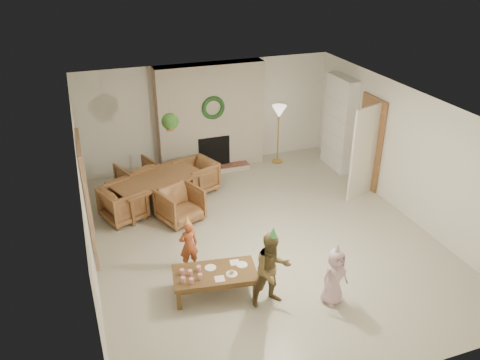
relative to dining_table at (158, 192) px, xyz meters
name	(u,v)px	position (x,y,z in m)	size (l,w,h in m)	color
floor	(262,237)	(1.59, -1.82, -0.32)	(7.00, 7.00, 0.00)	#B7B29E
ceiling	(266,108)	(1.59, -1.82, 2.18)	(7.00, 7.00, 0.00)	white
wall_back	(208,115)	(1.59, 1.68, 0.93)	(7.00, 7.00, 0.00)	silver
wall_front	(379,307)	(1.59, -5.32, 0.93)	(7.00, 7.00, 0.00)	silver
wall_left	(86,205)	(-1.41, -1.82, 0.93)	(7.00, 7.00, 0.00)	silver
wall_right	(408,154)	(4.59, -1.82, 0.93)	(7.00, 7.00, 0.00)	silver
fireplace_mass	(211,117)	(1.59, 1.48, 0.93)	(2.50, 0.40, 2.50)	#5B2718
fireplace_hearth	(216,169)	(1.59, 1.13, -0.26)	(1.60, 0.30, 0.12)	maroon
fireplace_firebox	(214,152)	(1.59, 1.30, 0.13)	(0.75, 0.12, 0.75)	black
fireplace_wreath	(213,108)	(1.59, 1.25, 1.23)	(0.54, 0.54, 0.10)	#173E1A
floor_lamp_base	(277,161)	(3.19, 1.18, -0.30)	(0.27, 0.27, 0.03)	gold
floor_lamp_post	(278,136)	(3.19, 1.18, 0.36)	(0.03, 0.03, 1.30)	gold
floor_lamp_shade	(279,112)	(3.19, 1.18, 0.98)	(0.35, 0.35, 0.29)	beige
bookshelf_carcass	(339,123)	(4.43, 0.48, 0.78)	(0.30, 1.00, 2.20)	white
bookshelf_shelf_a	(336,149)	(4.41, 0.48, 0.13)	(0.30, 0.92, 0.03)	white
bookshelf_shelf_b	(338,133)	(4.41, 0.48, 0.53)	(0.30, 0.92, 0.03)	white
bookshelf_shelf_c	(339,117)	(4.41, 0.48, 0.93)	(0.30, 0.92, 0.03)	white
bookshelf_shelf_d	(341,101)	(4.41, 0.48, 1.33)	(0.30, 0.92, 0.03)	white
books_row_lower	(339,146)	(4.39, 0.33, 0.27)	(0.20, 0.40, 0.24)	#B43321
books_row_mid	(336,127)	(4.39, 0.53, 0.67)	(0.20, 0.44, 0.24)	navy
books_row_upper	(341,113)	(4.39, 0.38, 1.06)	(0.20, 0.36, 0.22)	#AE8025
door_frame	(370,143)	(4.55, -0.62, 0.70)	(0.05, 0.86, 2.04)	brown
door_leaf	(364,153)	(4.17, -1.00, 0.68)	(0.05, 0.80, 2.00)	beige
curtain_panel	(87,199)	(-1.37, -1.62, 0.93)	(0.06, 1.20, 2.00)	tan
dining_table	(158,192)	(0.00, 0.00, 0.00)	(1.80, 1.00, 0.63)	brown
dining_chair_near	(180,205)	(0.30, -0.73, 0.03)	(0.75, 0.77, 0.70)	brown
dining_chair_far	(138,177)	(-0.30, 0.73, 0.03)	(0.75, 0.77, 0.70)	brown
dining_chair_left	(123,203)	(-0.73, -0.30, 0.03)	(0.75, 0.77, 0.70)	brown
dining_chair_right	(196,176)	(0.92, 0.37, 0.03)	(0.75, 0.77, 0.70)	brown
hanging_plant_cord	(169,110)	(0.29, -0.32, 1.83)	(0.01, 0.01, 0.70)	tan
hanging_plant_pot	(170,127)	(0.29, -0.32, 1.48)	(0.16, 0.16, 0.12)	brown
hanging_plant_foliage	(170,121)	(0.29, -0.32, 1.60)	(0.32, 0.32, 0.32)	#1F4416
coffee_table_top	(215,274)	(0.31, -3.02, 0.05)	(1.29, 0.64, 0.06)	brown
coffee_table_apron	(215,277)	(0.31, -3.02, -0.02)	(1.19, 0.54, 0.08)	brown
coffee_leg_fl	(179,300)	(-0.30, -3.20, -0.15)	(0.07, 0.07, 0.34)	brown
coffee_leg_fr	(255,290)	(0.86, -3.37, -0.15)	(0.07, 0.07, 0.34)	brown
coffee_leg_bl	(176,278)	(-0.23, -2.68, -0.15)	(0.07, 0.07, 0.34)	brown
coffee_leg_br	(248,269)	(0.93, -2.85, -0.15)	(0.07, 0.07, 0.34)	brown
cup_a	(183,280)	(-0.20, -3.10, 0.12)	(0.07, 0.07, 0.09)	silver
cup_b	(182,272)	(-0.17, -2.90, 0.12)	(0.07, 0.07, 0.09)	silver
cup_c	(192,281)	(-0.09, -3.17, 0.12)	(0.07, 0.07, 0.09)	silver
cup_d	(190,273)	(-0.06, -2.97, 0.12)	(0.07, 0.07, 0.09)	silver
cup_e	(200,276)	(0.06, -3.11, 0.12)	(0.07, 0.07, 0.09)	silver
cup_f	(199,268)	(0.09, -2.91, 0.12)	(0.07, 0.07, 0.09)	silver
plate_a	(210,268)	(0.28, -2.90, 0.08)	(0.18, 0.18, 0.01)	white
plate_b	(232,274)	(0.55, -3.16, 0.08)	(0.18, 0.18, 0.01)	white
plate_c	(242,265)	(0.77, -2.99, 0.08)	(0.18, 0.18, 0.01)	white
food_scoop	(232,272)	(0.55, -3.16, 0.12)	(0.07, 0.07, 0.07)	tan
napkin_left	(220,279)	(0.34, -3.21, 0.08)	(0.15, 0.15, 0.01)	#FFBBD7
napkin_right	(235,262)	(0.68, -2.90, 0.08)	(0.15, 0.15, 0.01)	#FFBBD7
child_red	(189,245)	(0.09, -2.27, 0.13)	(0.33, 0.21, 0.90)	#9E4422
party_hat_red	(187,220)	(0.09, -2.27, 0.62)	(0.12, 0.12, 0.17)	gold
child_plaid	(272,270)	(1.05, -3.52, 0.30)	(0.60, 0.46, 1.22)	brown
party_hat_plaid	(273,232)	(1.05, -3.52, 0.95)	(0.14, 0.14, 0.20)	#50BA56
child_pink	(335,276)	(1.95, -3.81, 0.15)	(0.46, 0.30, 0.94)	beige
party_hat_pink	(338,248)	(1.95, -3.81, 0.66)	(0.12, 0.12, 0.17)	#B8B8BF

